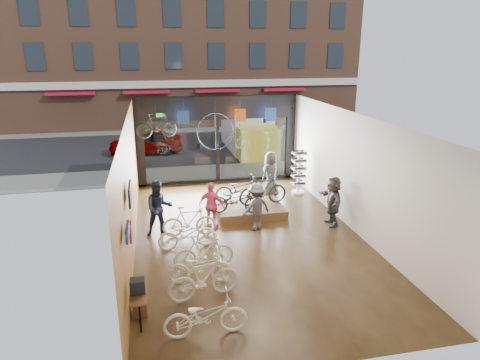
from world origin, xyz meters
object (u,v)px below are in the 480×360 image
object	(u,v)px
penny_farthing	(223,132)
customer_2	(212,206)
floor_bike_2	(200,267)
customer_1	(159,208)
floor_bike_4	(187,234)
sunglasses_rack	(299,172)
display_platform	(249,209)
customer_4	(271,174)
street_car	(146,142)
floor_bike_1	(204,278)
display_bike_mid	(263,190)
customer_3	(256,207)
floor_bike_0	(206,316)
display_bike_left	(236,200)
hung_bike	(157,126)
floor_bike_5	(189,221)
display_bike_right	(240,189)
floor_bike_3	(204,251)
box_truck	(250,131)

from	to	relation	value
penny_farthing	customer_2	bearing A→B (deg)	-105.55
floor_bike_2	customer_1	size ratio (longest dim) A/B	0.92
floor_bike_4	sunglasses_rack	xyz separation A→B (m)	(4.90, 4.09, 0.45)
display_platform	sunglasses_rack	size ratio (longest dim) A/B	1.32
customer_4	street_car	bearing A→B (deg)	-90.72
floor_bike_1	display_bike_mid	world-z (taller)	display_bike_mid
customer_3	street_car	bearing A→B (deg)	-93.06
floor_bike_0	floor_bike_1	world-z (taller)	floor_bike_1
floor_bike_0	customer_1	distance (m)	5.39
floor_bike_4	customer_3	distance (m)	2.52
floor_bike_1	customer_4	xyz separation A→B (m)	(3.54, 6.77, 0.39)
penny_farthing	display_bike_left	bearing A→B (deg)	-92.27
display_bike_mid	display_bike_left	bearing A→B (deg)	112.09
penny_farthing	hung_bike	size ratio (longest dim) A/B	1.20
hung_bike	display_bike_left	bearing A→B (deg)	-155.04
street_car	penny_farthing	xyz separation A→B (m)	(3.18, -7.47, 1.81)
customer_4	display_bike_mid	bearing A→B (deg)	34.72
customer_1	display_bike_left	bearing A→B (deg)	4.62
floor_bike_5	customer_3	xyz separation A→B (m)	(2.19, 0.07, 0.28)
floor_bike_1	customer_2	xyz separation A→B (m)	(0.79, 4.09, 0.27)
display_bike_left	customer_2	world-z (taller)	customer_2
floor_bike_2	display_bike_right	distance (m)	5.35
sunglasses_rack	hung_bike	xyz separation A→B (m)	(-5.55, 0.58, 2.02)
customer_3	floor_bike_0	bearing A→B (deg)	45.28
customer_4	sunglasses_rack	size ratio (longest dim) A/B	1.01
hung_bike	street_car	bearing A→B (deg)	-11.23
floor_bike_0	floor_bike_3	distance (m)	2.85
display_bike_mid	customer_1	xyz separation A→B (m)	(-3.72, -1.22, 0.05)
floor_bike_4	display_bike_right	world-z (taller)	display_bike_right
display_bike_left	sunglasses_rack	xyz separation A→B (m)	(3.06, 2.35, 0.14)
customer_2	floor_bike_5	bearing A→B (deg)	64.79
display_bike_left	penny_farthing	size ratio (longest dim) A/B	0.95
floor_bike_4	sunglasses_rack	world-z (taller)	sunglasses_rack
customer_1	sunglasses_rack	xyz separation A→B (m)	(5.67, 2.94, 0.01)
box_truck	display_platform	distance (m)	9.43
floor_bike_5	display_bike_mid	bearing A→B (deg)	-59.33
floor_bike_0	floor_bike_2	xyz separation A→B (m)	(0.13, 2.10, -0.03)
floor_bike_3	hung_bike	size ratio (longest dim) A/B	1.04
display_bike_left	display_bike_mid	distance (m)	1.28
display_platform	display_bike_left	xyz separation A→B (m)	(-0.60, -0.62, 0.62)
display_bike_left	display_bike_mid	size ratio (longest dim) A/B	0.99
floor_bike_4	display_bike_left	bearing A→B (deg)	-52.05
penny_farthing	floor_bike_5	bearing A→B (deg)	-113.53
floor_bike_0	display_bike_left	bearing A→B (deg)	-17.51
box_truck	penny_farthing	bearing A→B (deg)	-111.88
sunglasses_rack	customer_1	bearing A→B (deg)	-147.40
box_truck	customer_3	size ratio (longest dim) A/B	4.11
customer_4	hung_bike	xyz separation A→B (m)	(-4.34, 0.68, 2.01)
floor_bike_2	customer_3	size ratio (longest dim) A/B	1.05
floor_bike_0	display_platform	bearing A→B (deg)	-20.75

